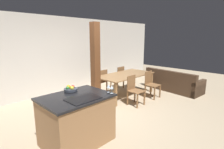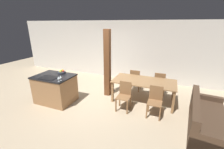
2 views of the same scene
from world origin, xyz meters
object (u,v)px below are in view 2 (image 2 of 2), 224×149
Objects in this scene: wine_glass_middle at (60,77)px; dining_chair_far_left at (135,80)px; dining_chair_near_right at (155,101)px; couch at (206,120)px; fruit_bowl at (62,72)px; timber_post at (107,64)px; kitchen_island at (55,89)px; dining_chair_far_right at (160,83)px; wine_glass_near at (58,78)px; dining_table at (144,83)px; dining_chair_near_left at (124,95)px.

wine_glass_middle reaches higher than dining_chair_far_left.
dining_chair_near_right is 1.00× the size of dining_chair_far_left.
couch is (3.96, 0.52, -0.80)m from wine_glass_middle.
wine_glass_middle is (0.46, -0.61, 0.08)m from fruit_bowl.
fruit_bowl is at bearing -148.81° from timber_post.
dining_chair_far_right is (3.23, 1.86, -0.01)m from kitchen_island.
kitchen_island is 0.52× the size of timber_post.
wine_glass_near is at bearing 39.89° from dining_chair_far_right.
dining_table is 0.89m from dining_chair_far_left.
dining_chair_far_right reaches higher than dining_table.
timber_post is at bearing 139.88° from dining_chair_near_left.
kitchen_island is 4.72× the size of fruit_bowl.
dining_chair_near_left is at bearing -40.12° from timber_post.
dining_chair_near_left is at bearing 9.64° from kitchen_island.
wine_glass_middle is 2.84m from dining_chair_near_right.
wine_glass_near and wine_glass_middle have the same top height.
kitchen_island reaches higher than dining_chair_far_left.
dining_chair_far_right is 0.37× the size of timber_post.
wine_glass_middle is at bearing -165.51° from dining_chair_near_right.
dining_chair_far_right is at bearing 57.79° from dining_table.
dining_chair_near_left is 1.00× the size of dining_chair_far_right.
wine_glass_near reaches higher than dining_chair_far_right.
dining_table is at bearing 16.97° from fruit_bowl.
timber_post is at bearing 31.19° from fruit_bowl.
timber_post is (0.90, 1.51, 0.13)m from wine_glass_near.
dining_chair_far_left is at bearing 59.30° from couch.
dining_chair_near_right is 0.37× the size of timber_post.
timber_post reaches higher than couch.
timber_post is (-1.79, -0.73, 0.73)m from dining_chair_far_right.
timber_post reaches higher than dining_chair_far_left.
kitchen_island is 2.34m from dining_chair_near_left.
kitchen_island is 1.42× the size of dining_chair_far_left.
dining_chair_far_left is (1.76, 2.25, -0.60)m from wine_glass_near.
dining_chair_far_right is at bearing 43.82° from couch.
dining_chair_far_right is 0.41× the size of couch.
dining_chair_near_right is (2.69, 0.69, -0.60)m from wine_glass_middle.
timber_post is (1.35, 0.82, 0.21)m from fruit_bowl.
couch is at bearing 2.76° from kitchen_island.
couch is at bearing 7.47° from wine_glass_middle.
dining_table is (2.77, 1.13, 0.19)m from kitchen_island.
timber_post reaches higher than dining_chair_near_right.
dining_table is at bearing 32.67° from wine_glass_middle.
dining_table is 0.97× the size of couch.
fruit_bowl is 2.28m from dining_chair_near_left.
timber_post reaches higher than dining_table.
fruit_bowl is 2.76m from dining_chair_far_left.
fruit_bowl is at bearing 34.93° from dining_chair_far_left.
fruit_bowl is at bearing -163.03° from dining_table.
wine_glass_near reaches higher than dining_chair_near_left.
kitchen_island is 7.75× the size of wine_glass_near.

